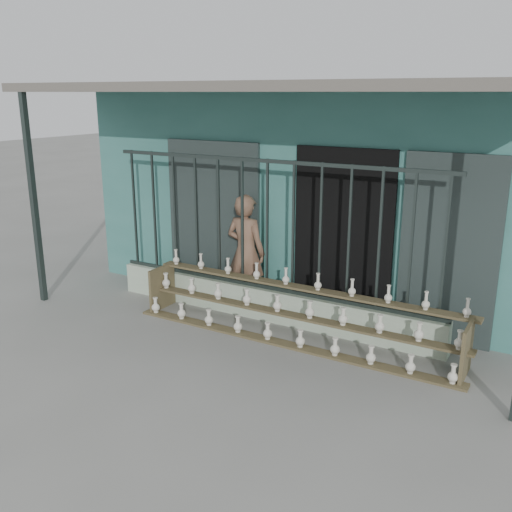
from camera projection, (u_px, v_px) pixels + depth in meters
The scene contains 6 objects.
ground at pixel (215, 354), 6.98m from camera, with size 60.00×60.00×0.00m, color slate.
workshop_building at pixel (348, 179), 10.05m from camera, with size 7.40×6.60×3.21m.
parapet_wall at pixel (267, 304), 8.00m from camera, with size 5.00×0.20×0.45m, color #A9BDA2.
security_fence at pixel (267, 226), 7.69m from camera, with size 5.00×0.04×1.80m.
shelf_rack at pixel (292, 313), 7.33m from camera, with size 4.50×0.68×0.85m.
elderly_woman at pixel (246, 252), 8.28m from camera, with size 0.62×0.41×1.70m, color brown.
Camera 1 is at (3.64, -5.26, 3.08)m, focal length 40.00 mm.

